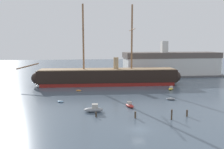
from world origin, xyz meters
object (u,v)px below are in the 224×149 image
(dockside_warehouse_right, at_px, (171,64))
(motorboat_alongside_stern, at_px, (171,89))
(dinghy_mid_right, at_px, (171,99))
(sailboat_distant_centre, at_px, (103,78))
(motorboat_foreground_left, at_px, (94,109))
(dinghy_far_right, at_px, (172,81))
(motorboat_near_centre, at_px, (130,105))
(mooring_piling_nearest, at_px, (135,115))
(mooring_piling_right_pair, at_px, (187,113))
(dinghy_mid_left, at_px, (61,102))
(motorboat_far_left, at_px, (40,82))
(mooring_piling_midwater, at_px, (96,114))
(dinghy_alongside_bow, at_px, (79,90))
(mooring_piling_left_pair, at_px, (172,115))
(tall_ship, at_px, (108,77))

(dockside_warehouse_right, bearing_deg, motorboat_alongside_stern, -112.40)
(dinghy_mid_right, relative_size, sailboat_distant_centre, 0.53)
(motorboat_foreground_left, xyz_separation_m, dinghy_far_right, (37.25, 39.14, -0.42))
(motorboat_near_centre, xyz_separation_m, mooring_piling_nearest, (-0.71, -9.07, 0.26))
(mooring_piling_right_pair, bearing_deg, dinghy_mid_left, 150.57)
(motorboat_foreground_left, distance_m, motorboat_near_centre, 10.29)
(motorboat_far_left, xyz_separation_m, dinghy_far_right, (57.51, -4.80, -0.22))
(motorboat_near_centre, distance_m, motorboat_far_left, 50.89)
(mooring_piling_midwater, relative_size, dockside_warehouse_right, 0.02)
(motorboat_foreground_left, bearing_deg, dinghy_alongside_bow, 98.73)
(motorboat_far_left, xyz_separation_m, dockside_warehouse_right, (64.43, 13.55, 5.70))
(mooring_piling_left_pair, relative_size, mooring_piling_right_pair, 1.46)
(dockside_warehouse_right, bearing_deg, sailboat_distant_centre, -169.91)
(dinghy_mid_right, bearing_deg, motorboat_near_centre, -157.49)
(motorboat_foreground_left, relative_size, mooring_piling_left_pair, 2.13)
(dinghy_mid_left, bearing_deg, dinghy_far_right, 31.70)
(tall_ship, relative_size, motorboat_alongside_stern, 20.51)
(mooring_piling_right_pair, bearing_deg, motorboat_far_left, 129.50)
(tall_ship, distance_m, mooring_piling_midwater, 41.13)
(motorboat_far_left, height_order, mooring_piling_left_pair, mooring_piling_left_pair)
(tall_ship, bearing_deg, motorboat_far_left, 164.76)
(mooring_piling_right_pair, bearing_deg, mooring_piling_midwater, 172.90)
(dockside_warehouse_right, bearing_deg, dinghy_mid_left, -138.59)
(mooring_piling_nearest, height_order, dockside_warehouse_right, dockside_warehouse_right)
(dinghy_alongside_bow, relative_size, sailboat_distant_centre, 0.41)
(tall_ship, xyz_separation_m, mooring_piling_nearest, (1.10, -42.37, -2.71))
(dockside_warehouse_right, bearing_deg, dinghy_mid_right, -112.52)
(dinghy_mid_left, xyz_separation_m, dinghy_far_right, (46.31, 28.60, 0.05))
(dinghy_alongside_bow, xyz_separation_m, dockside_warehouse_right, (48.08, 32.05, 5.96))
(dinghy_mid_right, height_order, dinghy_alongside_bow, dinghy_mid_right)
(motorboat_far_left, distance_m, sailboat_distant_centre, 28.76)
(dinghy_alongside_bow, bearing_deg, tall_ship, 42.03)
(motorboat_far_left, relative_size, mooring_piling_left_pair, 1.55)
(mooring_piling_midwater, bearing_deg, mooring_piling_left_pair, -14.22)
(dinghy_alongside_bow, xyz_separation_m, motorboat_far_left, (-16.36, 18.50, 0.26))
(motorboat_alongside_stern, relative_size, sailboat_distant_centre, 0.60)
(tall_ship, height_order, motorboat_foreground_left, tall_ship)
(motorboat_far_left, height_order, sailboat_distant_centre, sailboat_distant_centre)
(motorboat_near_centre, distance_m, dockside_warehouse_right, 64.70)
(dinghy_alongside_bow, distance_m, sailboat_distant_centre, 28.03)
(motorboat_foreground_left, relative_size, dinghy_mid_right, 1.71)
(sailboat_distant_centre, height_order, mooring_piling_nearest, sailboat_distant_centre)
(dockside_warehouse_right, bearing_deg, mooring_piling_right_pair, -109.46)
(dinghy_alongside_bow, distance_m, mooring_piling_nearest, 34.18)
(dinghy_mid_left, bearing_deg, mooring_piling_right_pair, -29.43)
(mooring_piling_nearest, bearing_deg, motorboat_near_centre, 85.52)
(mooring_piling_nearest, bearing_deg, tall_ship, 91.49)
(mooring_piling_left_pair, height_order, mooring_piling_midwater, mooring_piling_left_pair)
(tall_ship, xyz_separation_m, dinghy_mid_left, (-17.12, -25.69, -3.24))
(mooring_piling_nearest, bearing_deg, mooring_piling_left_pair, -15.36)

